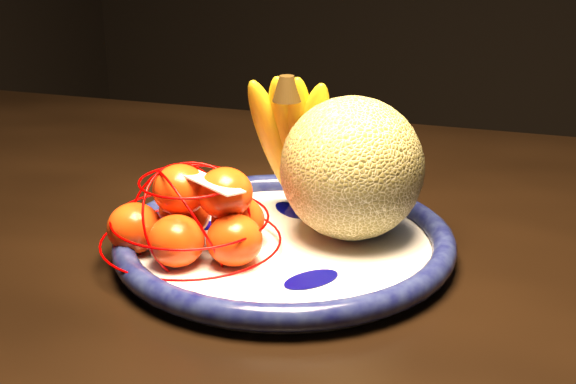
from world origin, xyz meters
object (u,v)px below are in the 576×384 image
at_px(fruit_bowl, 284,242).
at_px(banana_bunch, 293,136).
at_px(mandarin_bag, 195,219).
at_px(dining_table, 226,271).
at_px(cantaloupe, 352,168).

height_order(fruit_bowl, banana_bunch, banana_bunch).
height_order(banana_bunch, mandarin_bag, banana_bunch).
relative_size(dining_table, cantaloupe, 10.56).
relative_size(fruit_bowl, cantaloupe, 2.37).
xyz_separation_m(cantaloupe, banana_bunch, (-0.09, 0.04, 0.02)).
bearing_deg(fruit_bowl, cantaloupe, 39.73).
bearing_deg(banana_bunch, dining_table, 167.74).
xyz_separation_m(fruit_bowl, mandarin_bag, (-0.08, -0.06, 0.04)).
bearing_deg(cantaloupe, banana_bunch, 156.86).
distance_m(fruit_bowl, cantaloupe, 0.11).
xyz_separation_m(fruit_bowl, cantaloupe, (0.06, 0.05, 0.08)).
height_order(cantaloupe, banana_bunch, banana_bunch).
distance_m(dining_table, cantaloupe, 0.25).
bearing_deg(cantaloupe, mandarin_bag, -141.77).
height_order(fruit_bowl, cantaloupe, cantaloupe).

